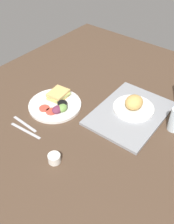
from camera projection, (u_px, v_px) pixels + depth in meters
ground_plane at (85, 115)px, 137.27cm from camera, size 190.00×150.00×3.00cm
serving_tray at (130, 113)px, 135.20cm from camera, size 45.72×33.99×1.60cm
bread_plate_near at (134, 105)px, 134.50cm from camera, size 21.74×21.74×8.53cm
plate_with_salad at (56, 104)px, 139.89cm from camera, size 28.88×28.88×5.40cm
espresso_cup at (54, 158)px, 111.03cm from camera, size 5.60×5.60×4.00cm
fork at (25, 124)px, 129.86cm from camera, size 1.89×17.03×0.50cm
knife at (26, 131)px, 126.21cm from camera, size 3.16×19.05×0.50cm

